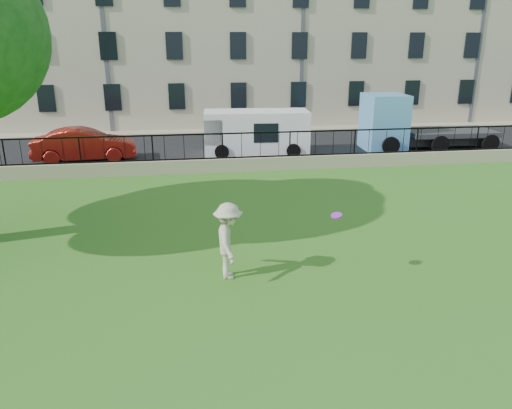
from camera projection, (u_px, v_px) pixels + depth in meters
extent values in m
plane|color=#3B741B|center=(271.00, 310.00, 10.83)|extent=(120.00, 120.00, 0.00)
cube|color=tan|center=(223.00, 165.00, 22.00)|extent=(50.00, 0.40, 0.60)
cube|color=black|center=(223.00, 158.00, 21.89)|extent=(50.00, 0.05, 0.06)
cube|color=black|center=(222.00, 134.00, 21.56)|extent=(50.00, 0.05, 0.06)
cube|color=black|center=(216.00, 150.00, 26.50)|extent=(60.00, 9.00, 0.01)
cube|color=tan|center=(210.00, 132.00, 31.36)|extent=(60.00, 1.40, 0.12)
cube|color=#BBB394|center=(202.00, 25.00, 34.68)|extent=(56.00, 10.00, 13.00)
imported|color=beige|center=(228.00, 241.00, 12.05)|extent=(0.73, 1.24, 1.90)
cylinder|color=purple|center=(337.00, 215.00, 11.76)|extent=(0.34, 0.34, 0.12)
imported|color=maroon|center=(85.00, 145.00, 23.83)|extent=(4.87, 2.04, 1.56)
cube|color=white|center=(256.00, 133.00, 25.22)|extent=(5.34, 2.42, 2.18)
cube|color=#62ABE7|center=(428.00, 121.00, 26.41)|extent=(6.96, 2.67, 2.89)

